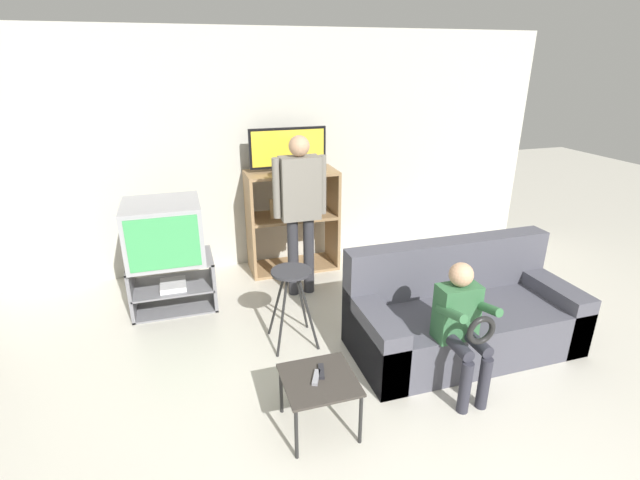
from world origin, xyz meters
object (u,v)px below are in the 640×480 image
Objects in this scene: media_shelf at (292,220)px; folding_stool at (292,285)px; television_flat at (288,151)px; remote_control_black at (321,371)px; remote_control_white at (316,377)px; person_standing_adult at (300,202)px; tv_stand at (173,283)px; couch at (461,315)px; snack_table at (319,384)px; television_main at (164,232)px; person_seated_child at (462,321)px.

folding_stool is at bearing -104.21° from media_shelf.
television_flat reaches higher than remote_control_black.
remote_control_black is 1.00× the size of remote_control_white.
person_standing_adult is at bearing 93.70° from remote_control_black.
couch reaches higher than tv_stand.
couch is (2.30, -1.41, 0.04)m from tv_stand.
television_flat is 2.46m from couch.
snack_table is (-0.45, -2.51, -0.24)m from media_shelf.
remote_control_white is at bearing -158.93° from couch.
media_shelf is 0.75m from person_standing_adult.
person_standing_adult is at bearing -96.32° from media_shelf.
snack_table is at bearing -158.52° from couch.
remote_control_black is 1.48m from couch.
folding_stool is (0.99, -0.96, -0.24)m from television_main.
couch reaches higher than remote_control_white.
television_main is at bearing 148.45° from couch.
person_seated_child reaches higher than remote_control_black.
television_flat reaches higher than tv_stand.
folding_stool is (-0.35, -1.51, -0.82)m from television_flat.
person_seated_child is (1.09, 0.06, 0.18)m from remote_control_white.
person_seated_child reaches higher than couch.
remote_control_black and remote_control_white have the same top height.
tv_stand reaches higher than remote_control_black.
television_flat reaches higher than person_seated_child.
snack_table is (0.91, -1.98, -0.44)m from television_main.
folding_stool is at bearing -44.28° from television_main.
tv_stand is 2.69m from couch.
couch is 1.88× the size of person_seated_child.
television_main is 0.83× the size of television_flat.
folding_stool is at bearing 136.06° from person_seated_child.
television_flat is 2.74m from remote_control_white.
television_main is 1.56m from television_flat.
snack_table is at bearing -101.56° from person_standing_adult.
snack_table is at bearing -65.77° from tv_stand.
person_standing_adult is at bearing -4.67° from television_main.
folding_stool is 0.37× the size of couch.
television_main is at bearing 175.33° from person_standing_adult.
person_seated_child is at bearing -44.17° from tv_stand.
tv_stand is 2.15m from remote_control_white.
person_seated_child is (0.68, -1.81, -0.41)m from person_standing_adult.
person_seated_child reaches higher than snack_table.
couch is at bearing -31.55° from television_main.
person_standing_adult is at bearing 70.27° from folding_stool.
television_main is 2.22m from snack_table.
remote_control_white is 1.54m from couch.
television_flat is 0.85× the size of person_seated_child.
television_flat is 1.81× the size of snack_table.
television_flat is (1.34, 0.55, 0.58)m from television_main.
media_shelf is at bearing 22.25° from tv_stand.
folding_stool is 1.01m from person_standing_adult.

